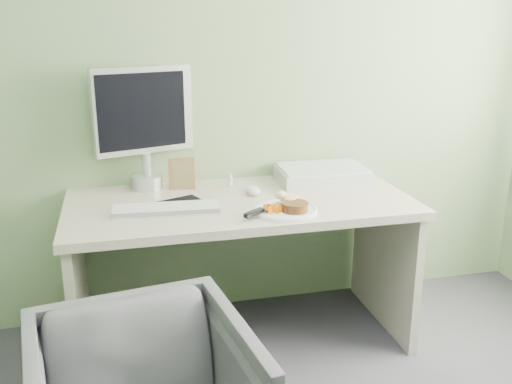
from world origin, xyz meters
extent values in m
plane|color=#6C855D|center=(0.00, 2.00, 1.35)|extent=(3.50, 0.00, 3.50)
cube|color=#B7A999|center=(0.00, 1.62, 0.71)|extent=(1.60, 0.75, 0.04)
cube|color=#AEA695|center=(-0.76, 1.62, 0.34)|extent=(0.04, 0.70, 0.69)
cube|color=#AEA695|center=(0.76, 1.62, 0.34)|extent=(0.04, 0.70, 0.69)
cylinder|color=white|center=(0.15, 1.40, 0.74)|extent=(0.28, 0.28, 0.01)
cylinder|color=black|center=(0.19, 1.37, 0.76)|extent=(0.15, 0.15, 0.04)
ellipsoid|color=#A4894F|center=(0.19, 1.46, 0.78)|extent=(0.16, 0.14, 0.07)
cube|color=orange|center=(0.09, 1.39, 0.77)|extent=(0.08, 0.07, 0.04)
cube|color=silver|center=(0.12, 1.44, 0.75)|extent=(0.14, 0.12, 0.01)
cube|color=black|center=(0.00, 1.36, 0.76)|extent=(0.10, 0.09, 0.02)
cube|color=black|center=(-0.28, 1.61, 0.73)|extent=(0.30, 0.29, 0.00)
cube|color=white|center=(-0.35, 1.53, 0.75)|extent=(0.47, 0.17, 0.02)
ellipsoid|color=white|center=(0.08, 1.69, 0.75)|extent=(0.07, 0.12, 0.04)
cube|color=#956B45|center=(-0.24, 1.85, 0.81)|extent=(0.13, 0.04, 0.16)
cylinder|color=white|center=(0.00, 1.86, 0.76)|extent=(0.02, 0.02, 0.05)
cone|color=#89B8DC|center=(0.00, 1.86, 0.79)|extent=(0.02, 0.02, 0.02)
cube|color=silver|center=(0.48, 1.82, 0.77)|extent=(0.47, 0.32, 0.07)
cylinder|color=silver|center=(-0.41, 1.92, 0.76)|extent=(0.15, 0.15, 0.07)
cylinder|color=silver|center=(-0.41, 1.92, 0.85)|extent=(0.04, 0.04, 0.11)
cube|color=silver|center=(-0.41, 1.95, 1.11)|extent=(0.49, 0.19, 0.42)
cube|color=black|center=(-0.41, 1.92, 1.11)|extent=(0.42, 0.14, 0.36)
camera|label=1|loc=(-0.53, -0.85, 1.55)|focal=40.00mm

